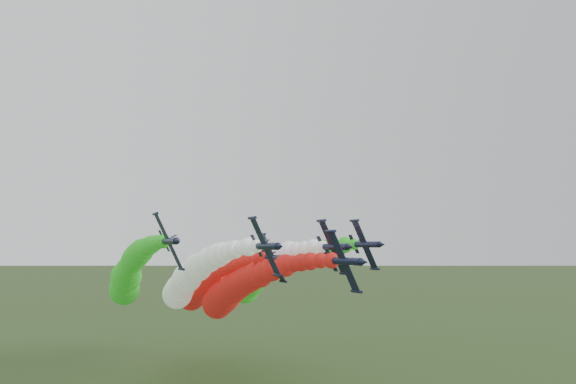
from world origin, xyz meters
The scene contains 6 objects.
jet_lead centered at (10.59, 43.34, 25.84)m, with size 13.98×92.58×24.00m.
jet_inner_left centered at (0.99, 51.11, 28.54)m, with size 13.94×92.55×23.96m.
jet_inner_right centered at (15.34, 54.40, 28.09)m, with size 14.06×92.67×24.08m.
jet_outer_left centered at (-12.63, 62.35, 29.17)m, with size 14.04×92.65×24.06m.
jet_outer_right centered at (26.15, 61.33, 28.18)m, with size 14.39×93.00×24.41m.
jet_trail centered at (10.84, 71.85, 25.53)m, with size 14.44×93.04×24.46m.
Camera 1 is at (-40.55, -94.67, 37.85)m, focal length 35.00 mm.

